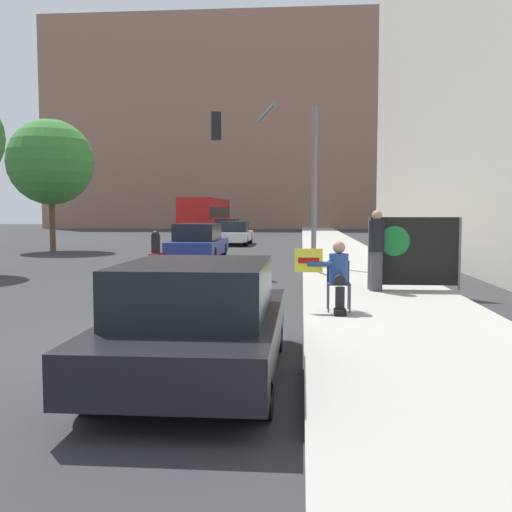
% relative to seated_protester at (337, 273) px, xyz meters
% --- Properties ---
extents(ground_plane, '(160.00, 160.00, 0.00)m').
position_rel_seated_protester_xyz_m(ground_plane, '(-2.87, -2.19, -0.84)').
color(ground_plane, '#303033').
extents(sidewalk_curb, '(3.31, 90.00, 0.17)m').
position_rel_seated_protester_xyz_m(sidewalk_curb, '(1.06, 12.81, -0.76)').
color(sidewalk_curb, '#A8A399').
rests_on(sidewalk_curb, ground_plane).
extents(building_backdrop_far, '(52.00, 12.00, 24.35)m').
position_rel_seated_protester_xyz_m(building_backdrop_far, '(-4.87, 60.34, 11.34)').
color(building_backdrop_far, '#936B56').
rests_on(building_backdrop_far, ground_plane).
extents(seated_protester, '(0.97, 0.77, 1.23)m').
position_rel_seated_protester_xyz_m(seated_protester, '(0.00, 0.00, 0.00)').
color(seated_protester, '#474C56').
rests_on(seated_protester, sidewalk_curb).
extents(jogger_on_sidewalk, '(0.34, 0.34, 1.78)m').
position_rel_seated_protester_xyz_m(jogger_on_sidewalk, '(1.02, 2.71, 0.25)').
color(jogger_on_sidewalk, '#424247').
rests_on(jogger_on_sidewalk, sidewalk_curb).
extents(protest_banner, '(2.05, 0.06, 1.63)m').
position_rel_seated_protester_xyz_m(protest_banner, '(1.87, 2.98, 0.20)').
color(protest_banner, slate).
rests_on(protest_banner, sidewalk_curb).
extents(traffic_light_pole, '(3.31, 3.08, 5.12)m').
position_rel_seated_protester_xyz_m(traffic_light_pole, '(-1.47, 8.15, 2.83)').
color(traffic_light_pole, slate).
rests_on(traffic_light_pole, sidewalk_curb).
extents(parked_car_curbside, '(1.84, 4.11, 1.35)m').
position_rel_seated_protester_xyz_m(parked_car_curbside, '(-1.81, -3.60, -0.16)').
color(parked_car_curbside, black).
rests_on(parked_car_curbside, ground_plane).
extents(car_on_road_nearest, '(1.77, 4.59, 1.47)m').
position_rel_seated_protester_xyz_m(car_on_road_nearest, '(-4.67, 12.02, -0.11)').
color(car_on_road_nearest, navy).
rests_on(car_on_road_nearest, ground_plane).
extents(car_on_road_midblock, '(1.78, 4.39, 1.38)m').
position_rel_seated_protester_xyz_m(car_on_road_midblock, '(-4.53, 22.97, -0.15)').
color(car_on_road_midblock, white).
rests_on(car_on_road_midblock, ground_plane).
extents(car_on_road_distant, '(1.78, 4.17, 1.40)m').
position_rel_seated_protester_xyz_m(car_on_road_distant, '(-6.20, 32.54, -0.14)').
color(car_on_road_distant, maroon).
rests_on(car_on_road_distant, ground_plane).
extents(city_bus_on_road, '(2.61, 12.30, 3.07)m').
position_rel_seated_protester_xyz_m(city_bus_on_road, '(-8.99, 39.33, 0.93)').
color(city_bus_on_road, red).
rests_on(city_bus_on_road, ground_plane).
extents(motorcycle_on_road, '(0.28, 2.17, 1.34)m').
position_rel_seated_protester_xyz_m(motorcycle_on_road, '(-5.15, 7.37, -0.28)').
color(motorcycle_on_road, maroon).
rests_on(motorcycle_on_road, ground_plane).
extents(street_tree_midblock, '(4.14, 4.14, 6.41)m').
position_rel_seated_protester_xyz_m(street_tree_midblock, '(-12.84, 17.10, 3.49)').
color(street_tree_midblock, brown).
rests_on(street_tree_midblock, ground_plane).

